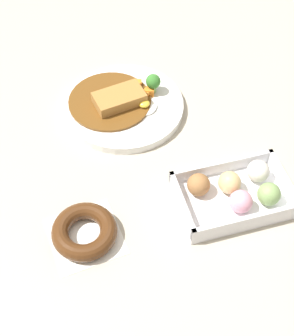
% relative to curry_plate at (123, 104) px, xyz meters
% --- Properties ---
extents(ground_plane, '(1.60, 1.60, 0.00)m').
position_rel_curry_plate_xyz_m(ground_plane, '(0.03, 0.10, -0.01)').
color(ground_plane, '#B2A893').
extents(curry_plate, '(0.26, 0.26, 0.06)m').
position_rel_curry_plate_xyz_m(curry_plate, '(0.00, 0.00, 0.00)').
color(curry_plate, white).
rests_on(curry_plate, ground_plane).
extents(donut_box, '(0.21, 0.13, 0.05)m').
position_rel_curry_plate_xyz_m(donut_box, '(-0.14, 0.28, 0.01)').
color(donut_box, white).
rests_on(donut_box, ground_plane).
extents(chocolate_ring_donut, '(0.13, 0.13, 0.03)m').
position_rel_curry_plate_xyz_m(chocolate_ring_donut, '(0.14, 0.29, 0.00)').
color(chocolate_ring_donut, white).
rests_on(chocolate_ring_donut, ground_plane).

